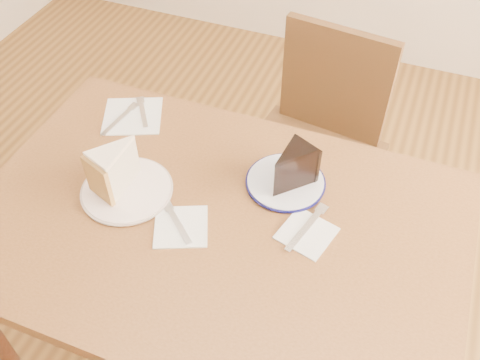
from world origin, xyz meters
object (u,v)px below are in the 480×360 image
object	(u,v)px
carrot_cake	(119,167)
table	(215,245)
chair_far	(313,150)
chocolate_cake	(290,171)
plate_cream	(127,190)
plate_navy	(285,182)

from	to	relation	value
carrot_cake	table	bearing A→B (deg)	16.08
chair_far	chocolate_cake	world-z (taller)	chair_far
chair_far	plate_cream	xyz separation A→B (m)	(-0.35, -0.59, 0.26)
plate_cream	chocolate_cake	world-z (taller)	chocolate_cake
chair_far	plate_cream	world-z (taller)	chair_far
chair_far	carrot_cake	world-z (taller)	chair_far
plate_navy	carrot_cake	distance (m)	0.42
carrot_cake	chocolate_cake	size ratio (longest dim) A/B	1.07
plate_cream	chair_far	bearing A→B (deg)	59.30
chocolate_cake	chair_far	bearing A→B (deg)	-61.13
plate_cream	plate_navy	size ratio (longest dim) A/B	1.13
table	plate_cream	bearing A→B (deg)	178.36
table	chair_far	size ratio (longest dim) A/B	1.35
table	chair_far	world-z (taller)	chair_far
chair_far	carrot_cake	bearing A→B (deg)	64.93
chocolate_cake	table	bearing A→B (deg)	76.07
plate_cream	carrot_cake	xyz separation A→B (m)	(-0.02, 0.01, 0.06)
plate_cream	table	bearing A→B (deg)	-1.64
carrot_cake	chocolate_cake	xyz separation A→B (m)	(0.40, 0.15, -0.01)
plate_navy	chocolate_cake	bearing A→B (deg)	-48.43
plate_cream	chocolate_cake	distance (m)	0.41
plate_navy	carrot_cake	bearing A→B (deg)	-157.68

